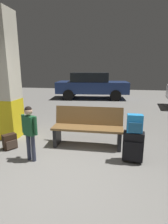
# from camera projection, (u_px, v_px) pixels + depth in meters

# --- Properties ---
(ground_plane) EXTENTS (18.00, 18.00, 0.10)m
(ground_plane) POSITION_uv_depth(u_px,v_px,m) (93.00, 118.00, 6.68)
(ground_plane) COLOR gray
(structural_pillar) EXTENTS (0.57, 0.57, 3.09)m
(structural_pillar) POSITION_uv_depth(u_px,v_px,m) (5.00, 78.00, 4.43)
(structural_pillar) COLOR yellow
(structural_pillar) RESTS_ON ground_plane
(bench) EXTENTS (1.61, 0.56, 0.89)m
(bench) POSITION_uv_depth(u_px,v_px,m) (88.00, 127.00, 4.14)
(bench) COLOR brown
(bench) RESTS_ON ground_plane
(suitcase) EXTENTS (0.40, 0.27, 0.60)m
(suitcase) POSITION_uv_depth(u_px,v_px,m) (133.00, 146.00, 3.41)
(suitcase) COLOR black
(suitcase) RESTS_ON ground_plane
(backpack_bright) EXTENTS (0.28, 0.19, 0.34)m
(backpack_bright) POSITION_uv_depth(u_px,v_px,m) (135.00, 124.00, 3.30)
(backpack_bright) COLOR #268CD8
(backpack_bright) RESTS_ON suitcase
(child) EXTENTS (0.35, 0.25, 1.09)m
(child) POSITION_uv_depth(u_px,v_px,m) (30.00, 128.00, 3.39)
(child) COLOR #33384C
(child) RESTS_ON ground_plane
(backpack_dark_floor) EXTENTS (0.30, 0.32, 0.34)m
(backpack_dark_floor) POSITION_uv_depth(u_px,v_px,m) (10.00, 142.00, 4.02)
(backpack_dark_floor) COLOR black
(backpack_dark_floor) RESTS_ON ground_plane
(parked_car_far) EXTENTS (4.26, 2.13, 1.51)m
(parked_car_far) POSITION_uv_depth(u_px,v_px,m) (92.00, 85.00, 10.57)
(parked_car_far) COLOR navy
(parked_car_far) RESTS_ON ground_plane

